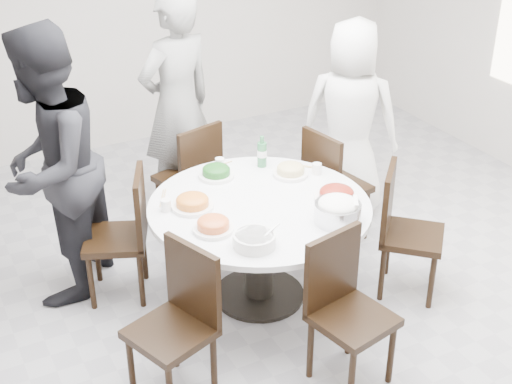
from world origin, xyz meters
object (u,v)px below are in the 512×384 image
chair_ne (338,184)px  rice_bowl (338,213)px  dining_table (259,252)px  soup_bowl (254,240)px  chair_nw (115,236)px  diner_left (49,168)px  beverage_bottle (262,151)px  chair_s (353,316)px  chair_n (187,176)px  chair_se (413,233)px  chair_sw (170,330)px  diner_middle (177,106)px  diner_right (350,119)px

chair_ne → rice_bowl: (-0.60, -0.87, 0.34)m
dining_table → soup_bowl: bearing=-121.5°
dining_table → chair_nw: chair_nw is taller
dining_table → diner_left: bearing=147.9°
chair_ne → chair_nw: same height
dining_table → rice_bowl: rice_bowl is taller
beverage_bottle → dining_table: bearing=-119.8°
soup_bowl → chair_s: bearing=-57.5°
rice_bowl → beverage_bottle: size_ratio=1.25×
dining_table → rice_bowl: bearing=-52.3°
chair_n → rice_bowl: bearing=88.2°
diner_left → chair_se: bearing=99.0°
chair_sw → diner_middle: diner_middle is taller
diner_middle → chair_nw: bearing=32.2°
chair_sw → beverage_bottle: bearing=113.5°
beverage_bottle → chair_nw: bearing=-179.7°
diner_right → diner_middle: bearing=16.7°
chair_nw → beverage_bottle: bearing=113.7°
chair_s → diner_middle: (-0.08, 2.43, 0.48)m
dining_table → chair_nw: size_ratio=1.58×
chair_se → soup_bowl: size_ratio=3.62×
chair_s → beverage_bottle: bearing=70.4°
rice_bowl → beverage_bottle: bearing=92.5°
chair_sw → diner_right: bearing=103.3°
chair_n → diner_left: 1.29m
chair_s → rice_bowl: (0.25, 0.57, 0.34)m
diner_left → diner_middle: bearing=157.2°
chair_se → beverage_bottle: (-0.69, 0.94, 0.39)m
chair_se → soup_bowl: 1.29m
chair_n → chair_s: size_ratio=1.00×
diner_right → soup_bowl: size_ratio=6.34×
chair_nw → chair_sw: (-0.04, -1.12, 0.00)m
chair_sw → soup_bowl: chair_sw is taller
diner_middle → rice_bowl: diner_middle is taller
chair_s → diner_middle: 2.48m
dining_table → chair_nw: bearing=149.7°
diner_left → soup_bowl: bearing=75.3°
chair_nw → chair_s: same height
chair_ne → soup_bowl: chair_ne is taller
soup_bowl → chair_n: bearing=82.5°
rice_bowl → chair_se: bearing=0.3°
dining_table → diner_middle: diner_middle is taller
chair_ne → chair_s: size_ratio=1.00×
chair_ne → dining_table: bearing=105.4°
diner_left → soup_bowl: 1.52m
chair_se → diner_middle: diner_middle is taller
chair_ne → chair_sw: 2.12m
diner_middle → chair_ne: bearing=118.4°
dining_table → chair_se: (0.98, -0.43, 0.10)m
chair_nw → beverage_bottle: 1.22m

